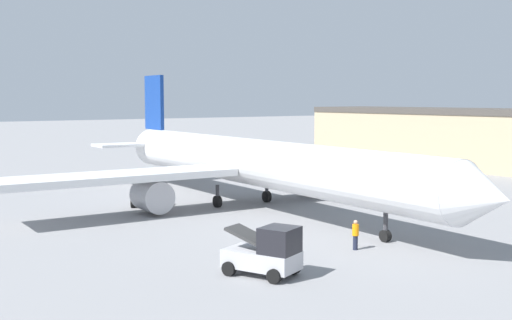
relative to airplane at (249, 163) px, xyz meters
name	(u,v)px	position (x,y,z in m)	size (l,w,h in m)	color
ground_plane	(256,208)	(0.99, -0.03, -3.35)	(400.00, 400.00, 0.00)	gray
airplane	(249,163)	(0.00, 0.00, 0.00)	(44.41, 37.04, 10.46)	silver
ground_crew_worker	(355,234)	(14.99, -3.28, -2.47)	(0.36, 0.36, 1.65)	#1E2338
baggage_tug	(146,194)	(-4.61, -6.40, -2.44)	(3.26, 3.12, 1.95)	beige
belt_loader_truck	(267,252)	(16.37, -10.27, -2.24)	(3.90, 3.13, 2.37)	#B2B2B7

